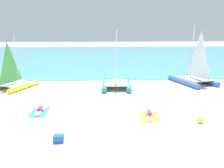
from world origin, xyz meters
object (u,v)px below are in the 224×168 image
object	(u,v)px
cooler_box	(59,138)
towel_right	(149,117)
sailboat_teal	(116,79)
towel_left	(39,112)
sailboat_yellow	(14,81)
sunbather_right	(149,114)
beach_ball	(200,120)
sunbather_left	(39,110)
sailboat_blue	(194,75)

from	to	relation	value
cooler_box	towel_right	bearing A→B (deg)	30.59
sailboat_teal	towel_left	distance (m)	8.05
sailboat_yellow	sunbather_right	xyz separation A→B (m)	(10.80, -7.20, -0.57)
sailboat_yellow	beach_ball	world-z (taller)	sailboat_yellow
beach_ball	cooler_box	distance (m)	8.03
sailboat_teal	beach_ball	size ratio (longest dim) A/B	14.38
sunbather_left	cooler_box	world-z (taller)	cooler_box
sailboat_blue	cooler_box	world-z (taller)	sailboat_blue
sunbather_right	towel_left	bearing A→B (deg)	-179.62
sailboat_yellow	towel_left	world-z (taller)	sailboat_yellow
beach_ball	towel_left	bearing A→B (deg)	167.81
sailboat_yellow	sunbather_left	size ratio (longest dim) A/B	3.02
towel_right	towel_left	bearing A→B (deg)	171.24
sailboat_teal	sunbather_left	distance (m)	7.99
towel_left	cooler_box	world-z (taller)	cooler_box
sunbather_left	beach_ball	size ratio (longest dim) A/B	4.32
sailboat_yellow	sunbather_left	world-z (taller)	sailboat_yellow
sunbather_left	sailboat_blue	bearing A→B (deg)	25.32
sailboat_yellow	beach_ball	bearing A→B (deg)	-6.72
sailboat_teal	cooler_box	size ratio (longest dim) A/B	10.42
towel_right	sailboat_blue	bearing A→B (deg)	54.13
towel_left	cooler_box	xyz separation A→B (m)	(1.99, -4.05, 0.17)
sailboat_yellow	sunbather_left	xyz separation A→B (m)	(3.77, -6.12, -0.57)
sailboat_teal	sailboat_blue	bearing A→B (deg)	12.59
sailboat_blue	towel_right	size ratio (longest dim) A/B	2.96
towel_right	beach_ball	world-z (taller)	beach_ball
towel_right	cooler_box	xyz separation A→B (m)	(-5.03, -2.97, 0.17)
towel_right	cooler_box	distance (m)	5.84
sunbather_left	sunbather_right	xyz separation A→B (m)	(7.03, -1.08, 0.00)
sunbather_right	beach_ball	bearing A→B (deg)	-13.16
sailboat_teal	sailboat_yellow	distance (m)	9.17
sunbather_left	towel_right	distance (m)	7.12
sailboat_blue	towel_right	world-z (taller)	sailboat_blue
sailboat_blue	sunbather_right	bearing A→B (deg)	-145.65
sunbather_left	towel_right	size ratio (longest dim) A/B	0.82
sunbather_left	sunbather_right	distance (m)	7.12
sunbather_left	cooler_box	size ratio (longest dim) A/B	3.13
sailboat_blue	beach_ball	xyz separation A→B (m)	(-3.24, -9.33, -0.66)
sailboat_teal	towel_right	world-z (taller)	sailboat_teal
sailboat_yellow	sailboat_teal	bearing A→B (deg)	23.14
sailboat_yellow	beach_ball	xyz separation A→B (m)	(13.55, -8.30, -0.52)
sailboat_blue	sunbather_right	xyz separation A→B (m)	(-5.99, -8.23, -0.71)
sunbather_left	cooler_box	xyz separation A→B (m)	(2.00, -4.12, 0.05)
cooler_box	towel_left	bearing A→B (deg)	116.20
sailboat_blue	towel_right	bearing A→B (deg)	-145.48
sailboat_teal	towel_right	distance (m)	7.24
towel_left	beach_ball	bearing A→B (deg)	-12.19
sailboat_yellow	cooler_box	world-z (taller)	sailboat_yellow
sailboat_blue	sailboat_yellow	size ratio (longest dim) A/B	1.19
towel_left	sunbather_right	bearing A→B (deg)	-8.22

